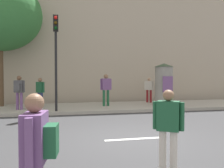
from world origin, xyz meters
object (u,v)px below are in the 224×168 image
(pedestrian_in_dark_shirt, at_px, (168,124))
(pedestrian_in_red_top, at_px, (40,90))
(pedestrian_in_light_jacket, at_px, (37,150))
(pedestrian_with_bag, at_px, (149,88))
(poster_column, at_px, (164,84))
(pedestrian_near_pole, at_px, (19,89))
(traffic_light, at_px, (56,47))
(pedestrian_with_backpack, at_px, (106,87))

(pedestrian_in_dark_shirt, height_order, pedestrian_in_red_top, pedestrian_in_red_top)
(pedestrian_in_light_jacket, bearing_deg, pedestrian_with_bag, 63.43)
(poster_column, relative_size, pedestrian_near_pole, 1.42)
(traffic_light, distance_m, pedestrian_with_backpack, 3.72)
(pedestrian_with_backpack, bearing_deg, pedestrian_in_red_top, 176.90)
(pedestrian_with_bag, bearing_deg, pedestrian_with_backpack, -156.97)
(poster_column, relative_size, pedestrian_with_bag, 1.54)
(poster_column, height_order, pedestrian_near_pole, poster_column)
(pedestrian_with_bag, bearing_deg, pedestrian_in_dark_shirt, -109.25)
(pedestrian_in_dark_shirt, distance_m, pedestrian_with_backpack, 9.40)
(pedestrian_with_backpack, bearing_deg, pedestrian_in_dark_shirt, -94.02)
(poster_column, bearing_deg, pedestrian_near_pole, -177.21)
(traffic_light, height_order, pedestrian_near_pole, traffic_light)
(pedestrian_in_red_top, xyz_separation_m, pedestrian_with_backpack, (3.57, -0.19, 0.15))
(pedestrian_in_dark_shirt, bearing_deg, pedestrian_in_red_top, 106.90)
(poster_column, xyz_separation_m, pedestrian_in_red_top, (-6.98, 0.37, -0.31))
(pedestrian_in_red_top, height_order, pedestrian_near_pole, pedestrian_near_pole)
(poster_column, bearing_deg, pedestrian_with_backpack, 177.01)
(traffic_light, relative_size, pedestrian_with_bag, 2.88)
(pedestrian_in_red_top, relative_size, pedestrian_near_pole, 0.93)
(pedestrian_in_red_top, bearing_deg, poster_column, -3.05)
(pedestrian_with_bag, height_order, pedestrian_in_red_top, pedestrian_in_red_top)
(traffic_light, xyz_separation_m, poster_column, (6.14, 1.42, -1.80))
(pedestrian_in_red_top, bearing_deg, pedestrian_with_backpack, -3.10)
(traffic_light, height_order, pedestrian_in_red_top, traffic_light)
(pedestrian_in_light_jacket, height_order, pedestrian_near_pole, pedestrian_near_pole)
(traffic_light, distance_m, pedestrian_in_dark_shirt, 8.36)
(pedestrian_in_light_jacket, relative_size, pedestrian_in_red_top, 1.03)
(pedestrian_with_backpack, distance_m, pedestrian_near_pole, 4.58)
(poster_column, xyz_separation_m, pedestrian_in_dark_shirt, (-4.07, -9.20, -0.46))
(pedestrian_in_red_top, bearing_deg, pedestrian_in_dark_shirt, -73.10)
(pedestrian_with_bag, xyz_separation_m, pedestrian_with_backpack, (-3.07, -1.31, 0.15))
(pedestrian_in_dark_shirt, xyz_separation_m, pedestrian_near_pole, (-3.88, 8.81, 0.25))
(pedestrian_in_red_top, xyz_separation_m, pedestrian_near_pole, (-0.97, -0.76, 0.10))
(traffic_light, distance_m, pedestrian_in_red_top, 2.89)
(pedestrian_in_red_top, bearing_deg, traffic_light, -64.91)
(pedestrian_near_pole, bearing_deg, pedestrian_with_bag, 13.81)
(poster_column, distance_m, pedestrian_in_red_top, 7.00)
(pedestrian_in_dark_shirt, xyz_separation_m, pedestrian_in_light_jacket, (-2.30, -1.38, 0.06))
(pedestrian_in_dark_shirt, relative_size, pedestrian_with_backpack, 0.88)
(pedestrian_with_bag, bearing_deg, poster_column, -76.95)
(traffic_light, height_order, pedestrian_with_backpack, traffic_light)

